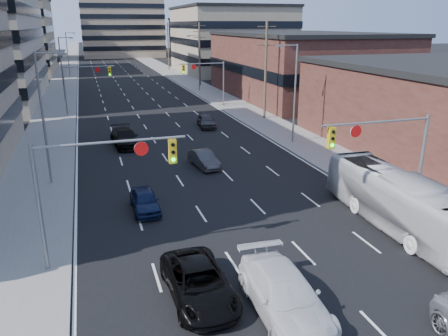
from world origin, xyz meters
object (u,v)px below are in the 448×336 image
black_pickup (199,283)px  sedan_blue (145,201)px  transit_bus (397,200)px  white_van (284,294)px

black_pickup → sedan_blue: bearing=93.8°
black_pickup → transit_bus: 12.45m
transit_bus → sedan_blue: bearing=156.2°
white_van → sedan_blue: (-3.77, 11.46, -0.19)m
black_pickup → white_van: white_van is taller
black_pickup → white_van: bearing=-35.7°
transit_bus → sedan_blue: transit_bus is taller
sedan_blue → transit_bus: bearing=-26.3°
sedan_blue → black_pickup: bearing=-85.0°
white_van → transit_bus: size_ratio=0.53×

